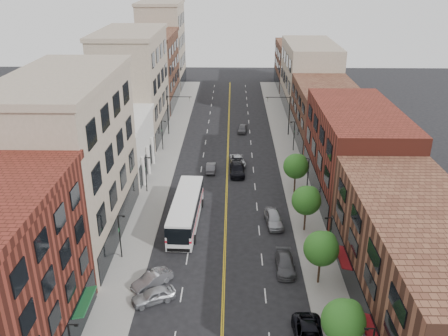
# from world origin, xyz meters

# --- Properties ---
(ground) EXTENTS (220.00, 220.00, 0.00)m
(ground) POSITION_xyz_m (0.00, 0.00, 0.00)
(ground) COLOR black
(ground) RESTS_ON ground
(sidewalk_left) EXTENTS (4.00, 110.00, 0.15)m
(sidewalk_left) POSITION_xyz_m (-10.00, 35.00, 0.07)
(sidewalk_left) COLOR gray
(sidewalk_left) RESTS_ON ground
(sidewalk_right) EXTENTS (4.00, 110.00, 0.15)m
(sidewalk_right) POSITION_xyz_m (10.00, 35.00, 0.07)
(sidewalk_right) COLOR gray
(sidewalk_right) RESTS_ON ground
(bldg_l_tanoffice) EXTENTS (10.00, 22.00, 18.00)m
(bldg_l_tanoffice) POSITION_xyz_m (-17.00, 13.00, 9.00)
(bldg_l_tanoffice) COLOR gray
(bldg_l_tanoffice) RESTS_ON ground
(bldg_l_white) EXTENTS (10.00, 14.00, 8.00)m
(bldg_l_white) POSITION_xyz_m (-17.00, 31.00, 4.00)
(bldg_l_white) COLOR silver
(bldg_l_white) RESTS_ON ground
(bldg_l_far_a) EXTENTS (10.00, 20.00, 18.00)m
(bldg_l_far_a) POSITION_xyz_m (-17.00, 48.00, 9.00)
(bldg_l_far_a) COLOR gray
(bldg_l_far_a) RESTS_ON ground
(bldg_l_far_b) EXTENTS (10.00, 20.00, 15.00)m
(bldg_l_far_b) POSITION_xyz_m (-17.00, 68.00, 7.50)
(bldg_l_far_b) COLOR brown
(bldg_l_far_b) RESTS_ON ground
(bldg_l_far_c) EXTENTS (10.00, 16.00, 20.00)m
(bldg_l_far_c) POSITION_xyz_m (-17.00, 86.00, 10.00)
(bldg_l_far_c) COLOR gray
(bldg_l_far_c) RESTS_ON ground
(bldg_r_near) EXTENTS (10.00, 26.00, 10.00)m
(bldg_r_near) POSITION_xyz_m (17.00, 0.00, 5.00)
(bldg_r_near) COLOR brown
(bldg_r_near) RESTS_ON ground
(bldg_r_mid) EXTENTS (10.00, 22.00, 12.00)m
(bldg_r_mid) POSITION_xyz_m (17.00, 24.00, 6.00)
(bldg_r_mid) COLOR #5D2218
(bldg_r_mid) RESTS_ON ground
(bldg_r_far_a) EXTENTS (10.00, 20.00, 10.00)m
(bldg_r_far_a) POSITION_xyz_m (17.00, 45.00, 5.00)
(bldg_r_far_a) COLOR brown
(bldg_r_far_a) RESTS_ON ground
(bldg_r_far_b) EXTENTS (10.00, 22.00, 14.00)m
(bldg_r_far_b) POSITION_xyz_m (17.00, 66.00, 7.00)
(bldg_r_far_b) COLOR gray
(bldg_r_far_b) RESTS_ON ground
(bldg_r_far_c) EXTENTS (10.00, 18.00, 11.00)m
(bldg_r_far_c) POSITION_xyz_m (17.00, 86.00, 5.50)
(bldg_r_far_c) COLOR brown
(bldg_r_far_c) RESTS_ON ground
(tree_r_0) EXTENTS (3.40, 3.40, 5.59)m
(tree_r_0) POSITION_xyz_m (9.39, -5.93, 4.13)
(tree_r_0) COLOR black
(tree_r_0) RESTS_ON sidewalk_right
(tree_r_1) EXTENTS (3.40, 3.40, 5.59)m
(tree_r_1) POSITION_xyz_m (9.39, 4.07, 4.13)
(tree_r_1) COLOR black
(tree_r_1) RESTS_ON sidewalk_right
(tree_r_2) EXTENTS (3.40, 3.40, 5.59)m
(tree_r_2) POSITION_xyz_m (9.39, 14.07, 4.13)
(tree_r_2) COLOR black
(tree_r_2) RESTS_ON sidewalk_right
(tree_r_3) EXTENTS (3.40, 3.40, 5.59)m
(tree_r_3) POSITION_xyz_m (9.39, 24.07, 4.13)
(tree_r_3) COLOR black
(tree_r_3) RESTS_ON sidewalk_right
(lamp_l_1) EXTENTS (0.81, 0.55, 5.05)m
(lamp_l_1) POSITION_xyz_m (-10.95, 8.00, 2.97)
(lamp_l_1) COLOR black
(lamp_l_1) RESTS_ON sidewalk_left
(lamp_l_2) EXTENTS (0.81, 0.55, 5.05)m
(lamp_l_2) POSITION_xyz_m (-10.95, 24.00, 2.97)
(lamp_l_2) COLOR black
(lamp_l_2) RESTS_ON sidewalk_left
(lamp_l_3) EXTENTS (0.81, 0.55, 5.05)m
(lamp_l_3) POSITION_xyz_m (-10.95, 40.00, 2.97)
(lamp_l_3) COLOR black
(lamp_l_3) RESTS_ON sidewalk_left
(lamp_r_1) EXTENTS (0.81, 0.55, 5.05)m
(lamp_r_1) POSITION_xyz_m (10.95, 8.00, 2.97)
(lamp_r_1) COLOR black
(lamp_r_1) RESTS_ON sidewalk_right
(lamp_r_2) EXTENTS (0.81, 0.55, 5.05)m
(lamp_r_2) POSITION_xyz_m (10.95, 24.00, 2.97)
(lamp_r_2) COLOR black
(lamp_r_2) RESTS_ON sidewalk_right
(lamp_r_3) EXTENTS (0.81, 0.55, 5.05)m
(lamp_r_3) POSITION_xyz_m (10.95, 40.00, 2.97)
(lamp_r_3) COLOR black
(lamp_r_3) RESTS_ON sidewalk_right
(signal_mast_left) EXTENTS (4.49, 0.18, 7.20)m
(signal_mast_left) POSITION_xyz_m (-10.27, 48.00, 4.65)
(signal_mast_left) COLOR black
(signal_mast_left) RESTS_ON sidewalk_left
(signal_mast_right) EXTENTS (4.49, 0.18, 7.20)m
(signal_mast_right) POSITION_xyz_m (10.27, 48.00, 4.65)
(signal_mast_right) COLOR black
(signal_mast_right) RESTS_ON sidewalk_right
(city_bus) EXTENTS (3.57, 13.32, 3.40)m
(city_bus) POSITION_xyz_m (-4.76, 15.44, 1.98)
(city_bus) COLOR white
(city_bus) RESTS_ON ground
(car_angle_a) EXTENTS (4.42, 3.28, 1.40)m
(car_angle_a) POSITION_xyz_m (-6.48, 0.94, 0.70)
(car_angle_a) COLOR #B1B3B9
(car_angle_a) RESTS_ON ground
(car_angle_b) EXTENTS (4.00, 3.99, 1.38)m
(car_angle_b) POSITION_xyz_m (-6.99, 3.33, 0.69)
(car_angle_b) COLOR #9C9EA4
(car_angle_b) RESTS_ON ground
(car_parked_near) EXTENTS (2.56, 5.42, 1.50)m
(car_parked_near) POSITION_xyz_m (7.21, -4.09, 0.75)
(car_parked_near) COLOR black
(car_parked_near) RESTS_ON ground
(car_parked_mid) EXTENTS (1.91, 4.67, 1.35)m
(car_parked_mid) POSITION_xyz_m (6.25, 6.21, 0.68)
(car_parked_mid) COLOR #444549
(car_parked_mid) RESTS_ON ground
(car_parked_far) EXTENTS (2.39, 4.99, 1.65)m
(car_parked_far) POSITION_xyz_m (5.80, 15.45, 0.82)
(car_parked_far) COLOR #94969B
(car_parked_far) RESTS_ON ground
(car_lane_behind) EXTENTS (1.37, 3.92, 1.29)m
(car_lane_behind) POSITION_xyz_m (-2.49, 31.20, 0.65)
(car_lane_behind) COLOR #454549
(car_lane_behind) RESTS_ON ground
(car_lane_a) EXTENTS (2.31, 5.46, 1.57)m
(car_lane_a) POSITION_xyz_m (1.50, 30.35, 0.79)
(car_lane_a) COLOR black
(car_lane_a) RESTS_ON ground
(car_lane_b) EXTENTS (2.77, 4.92, 1.30)m
(car_lane_b) POSITION_xyz_m (1.59, 34.00, 0.65)
(car_lane_b) COLOR #B3B6BB
(car_lane_b) RESTS_ON ground
(car_lane_c) EXTENTS (2.00, 4.07, 1.34)m
(car_lane_c) POSITION_xyz_m (2.64, 49.66, 0.67)
(car_lane_c) COLOR #4C4C51
(car_lane_c) RESTS_ON ground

